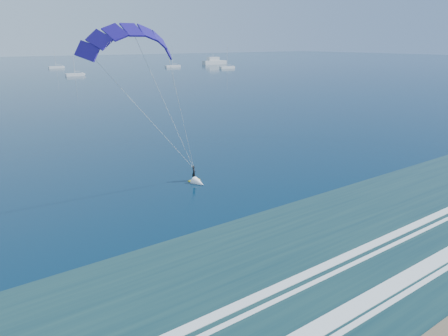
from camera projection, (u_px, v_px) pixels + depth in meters
name	position (u px, v px, depth m)	size (l,w,h in m)	color
kitesurfer_rig	(168.00, 111.00, 36.01)	(15.06, 9.19, 17.04)	gold
motor_yacht	(214.00, 62.00, 263.41)	(16.78, 4.48, 6.70)	silver
sailboat_3	(75.00, 75.00, 175.47)	(7.86, 2.40, 11.03)	silver
sailboat_4	(56.00, 67.00, 225.08)	(8.11, 2.40, 11.11)	silver
sailboat_5	(173.00, 66.00, 234.16)	(9.29, 2.40, 12.61)	silver
sailboat_6	(227.00, 67.00, 223.68)	(9.24, 2.40, 12.44)	silver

